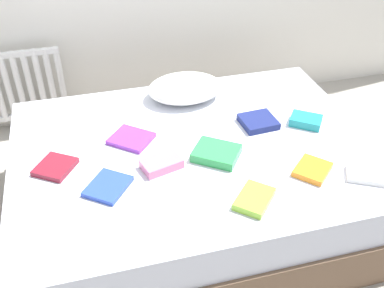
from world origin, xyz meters
TOP-DOWN VIEW (x-y plane):
  - ground_plane at (0.00, 0.00)m, footprint 8.00×8.00m
  - bed at (0.00, 0.00)m, footprint 2.00×1.50m
  - radiator at (-0.99, 1.20)m, footprint 0.64×0.04m
  - pillow at (0.08, 0.52)m, footprint 0.47×0.35m
  - textbook_orange at (0.52, -0.37)m, footprint 0.24×0.24m
  - textbook_maroon at (-0.74, -0.01)m, footprint 0.24×0.25m
  - textbook_purple at (-0.32, 0.14)m, footprint 0.28×0.28m
  - textbook_blue at (-0.49, -0.22)m, footprint 0.26×0.27m
  - textbook_green at (0.09, -0.12)m, footprint 0.30×0.29m
  - textbook_white at (0.76, -0.47)m, footprint 0.23×0.20m
  - textbook_teal at (0.68, 0.04)m, footprint 0.22×0.21m
  - textbook_navy at (0.42, 0.11)m, footprint 0.21×0.20m
  - textbook_lime at (0.15, -0.49)m, footprint 0.24×0.24m
  - textbook_pink at (-0.21, -0.13)m, footprint 0.23×0.17m

SIDE VIEW (x-z plane):
  - ground_plane at x=0.00m, z-range 0.00..0.00m
  - bed at x=0.00m, z-range 0.00..0.50m
  - radiator at x=-0.99m, z-range 0.11..0.64m
  - textbook_blue at x=-0.49m, z-range 0.50..0.52m
  - textbook_purple at x=-0.32m, z-range 0.50..0.53m
  - textbook_white at x=0.76m, z-range 0.50..0.53m
  - textbook_maroon at x=-0.74m, z-range 0.50..0.53m
  - textbook_orange at x=0.52m, z-range 0.50..0.53m
  - textbook_lime at x=0.15m, z-range 0.50..0.54m
  - textbook_navy at x=0.42m, z-range 0.50..0.54m
  - textbook_pink at x=-0.21m, z-range 0.50..0.55m
  - textbook_teal at x=0.68m, z-range 0.50..0.55m
  - textbook_green at x=0.09m, z-range 0.50..0.55m
  - pillow at x=0.08m, z-range 0.50..0.64m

